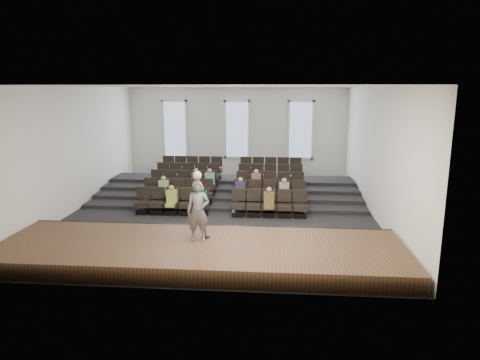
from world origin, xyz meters
name	(u,v)px	position (x,y,z in m)	size (l,w,h in m)	color
ground	(222,211)	(0.00, 0.00, 0.00)	(14.00, 14.00, 0.00)	black
ceiling	(221,86)	(0.00, 0.00, 5.01)	(12.00, 14.00, 0.02)	white
wall_back	(237,133)	(0.00, 7.02, 2.50)	(12.00, 0.04, 5.00)	white
wall_front	(184,193)	(0.00, -7.02, 2.50)	(12.00, 0.04, 5.00)	white
wall_left	(75,149)	(-6.02, 0.00, 2.50)	(0.04, 14.00, 5.00)	white
wall_right	(376,153)	(6.02, 0.00, 2.50)	(0.04, 14.00, 5.00)	white
stage	(200,252)	(0.00, -5.10, 0.25)	(11.80, 3.60, 0.50)	#503722
stage_lip	(209,232)	(0.00, -3.33, 0.25)	(11.80, 0.06, 0.52)	black
risers	(230,189)	(0.00, 3.17, 0.20)	(11.80, 4.80, 0.60)	black
seating_rows	(226,187)	(0.00, 1.54, 0.68)	(6.80, 4.70, 1.67)	black
windows	(237,129)	(0.00, 6.95, 2.70)	(8.44, 0.10, 3.24)	white
audience	(221,189)	(-0.08, 0.45, 0.83)	(5.45, 2.64, 1.10)	#9DB648
speaker	(198,211)	(-0.09, -4.80, 1.41)	(0.66, 0.43, 1.81)	#605D5B
mic_stand	(205,222)	(0.08, -4.54, 0.99)	(0.27, 0.27, 1.63)	black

